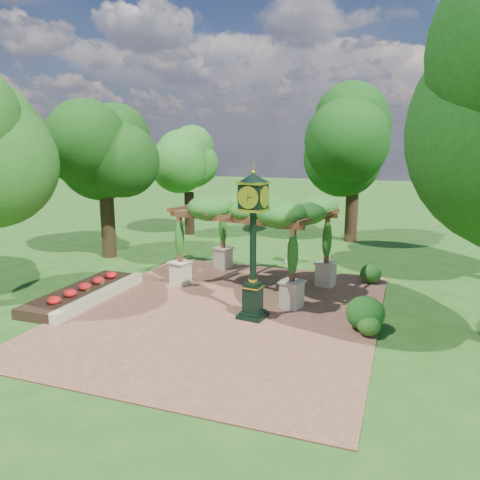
% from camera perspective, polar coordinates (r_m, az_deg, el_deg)
% --- Properties ---
extents(ground, '(120.00, 120.00, 0.00)m').
position_cam_1_polar(ground, '(15.19, -3.23, -10.00)').
color(ground, '#1E4714').
rests_on(ground, ground).
extents(brick_plaza, '(10.00, 12.00, 0.04)m').
position_cam_1_polar(brick_plaza, '(16.04, -1.83, -8.69)').
color(brick_plaza, brown).
rests_on(brick_plaza, ground).
extents(border_wall, '(0.35, 5.00, 0.40)m').
position_cam_1_polar(border_wall, '(17.71, -16.52, -6.56)').
color(border_wall, '#C6B793').
rests_on(border_wall, ground).
extents(flower_bed, '(1.50, 5.00, 0.36)m').
position_cam_1_polar(flower_bed, '(18.25, -18.82, -6.24)').
color(flower_bed, red).
rests_on(flower_bed, ground).
extents(pedestal_clock, '(1.04, 1.04, 4.77)m').
position_cam_1_polar(pedestal_clock, '(14.69, 1.60, 0.88)').
color(pedestal_clock, black).
rests_on(pedestal_clock, brick_plaza).
extents(pergola, '(6.42, 4.81, 3.63)m').
position_cam_1_polar(pergola, '(18.16, 1.60, 3.40)').
color(pergola, beige).
rests_on(pergola, brick_plaza).
extents(sundial, '(0.69, 0.69, 1.10)m').
position_cam_1_polar(sundial, '(22.34, 6.30, -1.58)').
color(sundial, gray).
rests_on(sundial, ground).
extents(shrub_front, '(0.82, 0.82, 0.61)m').
position_cam_1_polar(shrub_front, '(14.50, 15.44, -10.05)').
color(shrub_front, '#265418').
rests_on(shrub_front, brick_plaza).
extents(shrub_mid, '(1.52, 1.52, 1.05)m').
position_cam_1_polar(shrub_mid, '(14.84, 15.04, -8.61)').
color(shrub_mid, '#1B5016').
rests_on(shrub_mid, brick_plaza).
extents(shrub_back, '(1.10, 1.10, 0.76)m').
position_cam_1_polar(shrub_back, '(19.73, 15.66, -3.96)').
color(shrub_back, '#23591A').
rests_on(shrub_back, brick_plaza).
extents(tree_west_near, '(3.86, 3.86, 8.32)m').
position_cam_1_polar(tree_west_near, '(23.73, -16.35, 11.50)').
color(tree_west_near, '#322414').
rests_on(tree_west_near, ground).
extents(tree_west_far, '(3.18, 3.18, 6.74)m').
position_cam_1_polar(tree_west_far, '(28.87, -6.33, 9.72)').
color(tree_west_far, black).
rests_on(tree_west_far, ground).
extents(tree_north, '(4.13, 4.13, 8.15)m').
position_cam_1_polar(tree_north, '(27.32, 13.84, 11.38)').
color(tree_north, '#392616').
rests_on(tree_north, ground).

